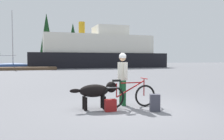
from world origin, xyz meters
The scene contains 12 objects.
ground_plane centered at (0.00, 0.00, 0.00)m, with size 160.00×160.00×0.00m, color slate.
bicycle centered at (-0.04, 0.25, 0.37)m, with size 1.72×0.44×0.89m.
person_cyclist centered at (-0.09, 0.69, 1.00)m, with size 0.32×0.53×1.67m.
dog centered at (-1.01, 0.40, 0.53)m, with size 1.42×0.44×0.80m.
backpack centered at (0.47, -0.40, 0.24)m, with size 0.28×0.20×0.48m, color #3F3F4C.
handbag_pannier centered at (-0.73, -0.03, 0.17)m, with size 0.32×0.18×0.34m, color maroon.
dock_pier centered at (-6.65, 27.54, 0.20)m, with size 13.09×2.82×0.40m, color brown.
ferry_boat centered at (7.93, 34.32, 2.82)m, with size 23.85×8.90×8.16m.
sailboat_moored centered at (-6.31, 32.15, 0.53)m, with size 6.22×1.74×9.01m.
pine_tree_center centered at (-0.41, 52.93, 7.97)m, with size 3.30×3.30×12.97m.
pine_tree_far_right centered at (16.11, 51.66, 5.58)m, with size 4.36×4.36×8.64m.
pine_tree_mid_back centered at (6.78, 57.21, 7.38)m, with size 3.28×3.28×11.53m.
Camera 1 is at (-2.66, -6.03, 1.47)m, focal length 36.22 mm.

